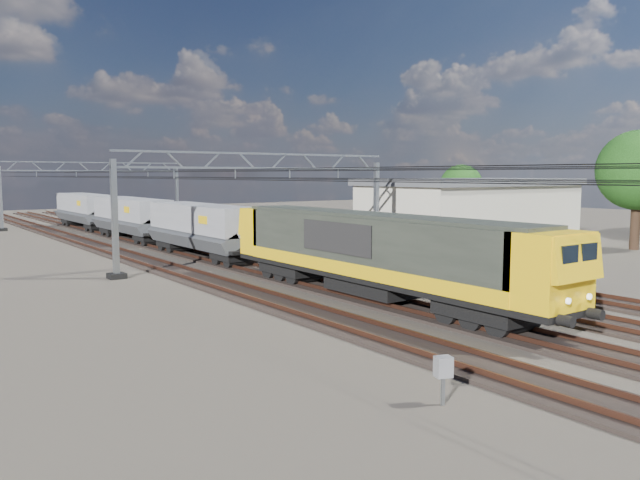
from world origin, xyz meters
TOP-DOWN VIEW (x-y plane):
  - ground at (0.00, 0.00)m, footprint 160.00×160.00m
  - track_outer_west at (-6.00, 0.00)m, footprint 2.60×140.00m
  - track_loco at (-2.00, 0.00)m, footprint 2.60×140.00m
  - track_inner_east at (2.00, 0.00)m, footprint 2.60×140.00m
  - track_outer_east at (6.00, 0.00)m, footprint 2.60×140.00m
  - catenary_gantry_mid at (0.00, 4.00)m, footprint 19.90×0.90m
  - catenary_gantry_far at (0.00, 40.00)m, footprint 19.90×0.90m
  - overhead_wires at (0.00, 8.00)m, footprint 12.03×140.00m
  - locomotive at (-2.00, -8.93)m, footprint 2.76×21.10m
  - hopper_wagon_lead at (-2.00, 8.76)m, footprint 3.38×13.00m
  - hopper_wagon_mid at (-2.00, 22.96)m, footprint 3.38×13.00m
  - hopper_wagon_third at (-2.00, 37.16)m, footprint 3.38×13.00m
  - trackside_cabinet at (-9.08, -19.85)m, footprint 0.49×0.43m
  - industrial_shed at (22.00, 6.00)m, footprint 18.60×10.60m
  - tree_far at (30.32, 13.79)m, footprint 5.07×4.67m

SIDE VIEW (x-z plane):
  - ground at x=0.00m, z-range 0.00..0.00m
  - track_outer_west at x=-6.00m, z-range -0.08..0.22m
  - track_loco at x=-2.00m, z-range -0.08..0.22m
  - track_inner_east at x=2.00m, z-range -0.08..0.22m
  - track_outer_east at x=6.00m, z-range -0.08..0.22m
  - trackside_cabinet at x=-9.08m, z-range 0.32..1.57m
  - hopper_wagon_lead at x=-2.00m, z-range 0.60..3.86m
  - hopper_wagon_mid at x=-2.00m, z-range 0.60..3.86m
  - hopper_wagon_third at x=-2.00m, z-range 0.60..3.86m
  - locomotive at x=-2.00m, z-range 0.52..4.14m
  - industrial_shed at x=22.00m, z-range 0.03..5.43m
  - catenary_gantry_mid at x=0.00m, z-range 0.35..7.46m
  - catenary_gantry_far at x=0.00m, z-range 0.35..7.46m
  - tree_far at x=30.32m, z-range 0.92..7.70m
  - overhead_wires at x=0.00m, z-range 5.48..6.02m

